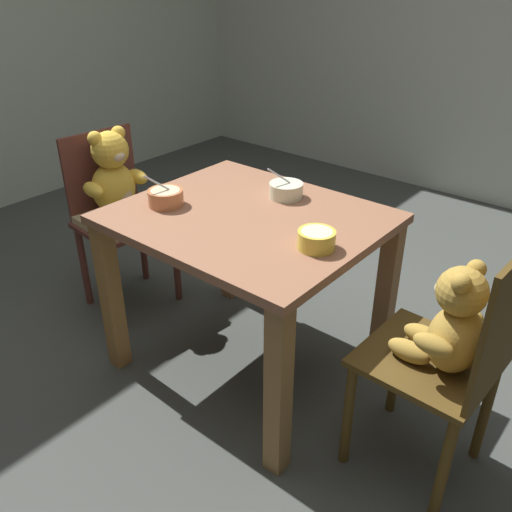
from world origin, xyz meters
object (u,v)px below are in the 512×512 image
at_px(teddy_chair_near_left, 117,194).
at_px(porridge_bowl_terracotta_near_left, 166,197).
at_px(dining_table, 248,245).
at_px(teddy_chair_near_right, 450,340).
at_px(porridge_bowl_yellow_near_right, 316,239).
at_px(porridge_bowl_cream_far_center, 286,190).

height_order(teddy_chair_near_left, porridge_bowl_terracotta_near_left, teddy_chair_near_left).
bearing_deg(porridge_bowl_terracotta_near_left, dining_table, 24.32).
xyz_separation_m(dining_table, teddy_chair_near_right, (0.86, -0.03, -0.03)).
bearing_deg(dining_table, teddy_chair_near_right, -2.13).
bearing_deg(teddy_chair_near_right, dining_table, -0.24).
bearing_deg(porridge_bowl_yellow_near_right, porridge_bowl_cream_far_center, 140.04).
height_order(porridge_bowl_cream_far_center, porridge_bowl_yellow_near_right, porridge_bowl_cream_far_center).
distance_m(dining_table, porridge_bowl_cream_far_center, 0.29).
relative_size(teddy_chair_near_right, porridge_bowl_terracotta_near_left, 6.54).
xyz_separation_m(dining_table, teddy_chair_near_left, (-0.84, -0.00, 0.00)).
bearing_deg(porridge_bowl_yellow_near_right, teddy_chair_near_left, 177.18).
height_order(porridge_bowl_terracotta_near_left, porridge_bowl_yellow_near_right, porridge_bowl_terracotta_near_left).
height_order(teddy_chair_near_right, porridge_bowl_terracotta_near_left, teddy_chair_near_right).
height_order(dining_table, teddy_chair_near_right, teddy_chair_near_right).
distance_m(teddy_chair_near_right, porridge_bowl_terracotta_near_left, 1.19).
bearing_deg(dining_table, porridge_bowl_yellow_near_right, -9.54).
distance_m(teddy_chair_near_right, teddy_chair_near_left, 1.70).
bearing_deg(teddy_chair_near_right, teddy_chair_near_left, 0.86).
bearing_deg(porridge_bowl_cream_far_center, porridge_bowl_terracotta_near_left, -130.65).
bearing_deg(teddy_chair_near_right, porridge_bowl_yellow_near_right, 5.20).
xyz_separation_m(teddy_chair_near_left, porridge_bowl_terracotta_near_left, (0.53, -0.14, 0.17)).
bearing_deg(porridge_bowl_yellow_near_right, teddy_chair_near_right, 3.31).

